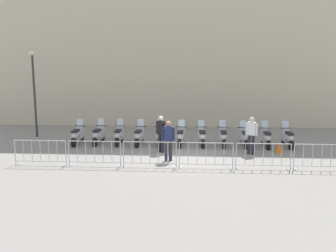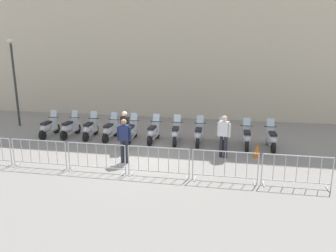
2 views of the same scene
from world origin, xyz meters
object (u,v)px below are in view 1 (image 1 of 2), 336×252
motorcycle_1 (98,135)px  traffic_cone (279,147)px  motorcycle_3 (139,136)px  barrier_segment_4 (263,157)px  motorcycle_5 (181,137)px  officer_mid_plaza (251,133)px  motorcycle_10 (288,138)px  officer_by_barriers (168,138)px  motorcycle_8 (245,138)px  barrier_segment_1 (95,154)px  motorcycle_6 (202,137)px  barrier_segment_5 (322,158)px  motorcycle_9 (266,138)px  street_lamp (34,84)px  motorcycle_0 (77,136)px  officer_near_row_end (161,132)px  barrier_segment_2 (150,155)px  motorcycle_4 (160,137)px  barrier_segment_3 (206,156)px  barrier_segment_0 (40,153)px  motorcycle_2 (119,136)px  motorcycle_7 (223,137)px

motorcycle_1 → traffic_cone: size_ratio=3.13×
motorcycle_3 → barrier_segment_4: 6.75m
motorcycle_5 → officer_mid_plaza: bearing=-19.5°
motorcycle_10 → officer_by_barriers: bearing=-148.3°
motorcycle_8 → barrier_segment_1: motorcycle_8 is taller
motorcycle_6 → barrier_segment_4: bearing=-54.4°
officer_by_barriers → barrier_segment_5: bearing=-4.6°
motorcycle_9 → street_lamp: bearing=177.5°
officer_by_barriers → motorcycle_0: bearing=155.6°
motorcycle_5 → street_lamp: (-8.26, 0.90, 2.48)m
motorcycle_3 → motorcycle_5: 2.12m
motorcycle_9 → officer_near_row_end: size_ratio=1.00×
motorcycle_6 → officer_mid_plaza: 2.74m
motorcycle_3 → barrier_segment_2: 4.06m
motorcycle_6 → barrier_segment_1: 5.96m
motorcycle_3 → motorcycle_9: size_ratio=1.00×
officer_mid_plaza → traffic_cone: officer_mid_plaza is taller
motorcycle_4 → motorcycle_5: bearing=5.7°
motorcycle_0 → barrier_segment_3: motorcycle_0 is taller
motorcycle_1 → motorcycle_9: bearing=4.7°
motorcycle_9 → barrier_segment_0: bearing=-152.9°
motorcycle_5 → barrier_segment_0: bearing=-139.3°
barrier_segment_1 → barrier_segment_4: size_ratio=1.00×
officer_by_barriers → barrier_segment_1: bearing=-154.0°
motorcycle_4 → officer_near_row_end: size_ratio=1.00×
motorcycle_8 → barrier_segment_4: bearing=-81.7°
barrier_segment_4 → officer_near_row_end: 4.94m
motorcycle_9 → officer_near_row_end: officer_near_row_end is taller
motorcycle_0 → barrier_segment_1: bearing=-58.0°
motorcycle_5 → officer_near_row_end: bearing=-115.6°
motorcycle_2 → motorcycle_7: bearing=5.2°
motorcycle_5 → officer_near_row_end: (-0.73, -1.52, 0.53)m
motorcycle_2 → barrier_segment_3: 5.88m
motorcycle_3 → barrier_segment_2: size_ratio=0.80×
barrier_segment_4 → traffic_cone: 3.04m
traffic_cone → officer_by_barriers: bearing=-156.0°
motorcycle_9 → street_lamp: 12.74m
barrier_segment_4 → officer_mid_plaza: (-0.34, 2.40, 0.46)m
motorcycle_4 → officer_near_row_end: bearing=-77.5°
motorcycle_8 → barrier_segment_3: 4.44m
motorcycle_1 → motorcycle_3: bearing=3.4°
motorcycle_3 → barrier_segment_4: (5.84, -3.39, 0.07)m
motorcycle_1 → traffic_cone: (8.92, -0.39, -0.18)m
motorcycle_0 → barrier_segment_2: 5.70m
traffic_cone → barrier_segment_2: bearing=-148.7°
officer_near_row_end → motorcycle_8: bearing=25.1°
barrier_segment_0 → motorcycle_8: bearing=29.7°
officer_near_row_end → officer_by_barriers: 1.48m
motorcycle_2 → officer_near_row_end: (2.43, -1.29, 0.53)m
motorcycle_7 → barrier_segment_5: size_ratio=0.80×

